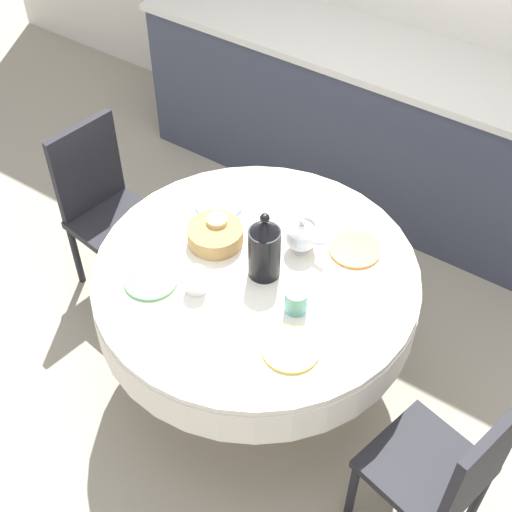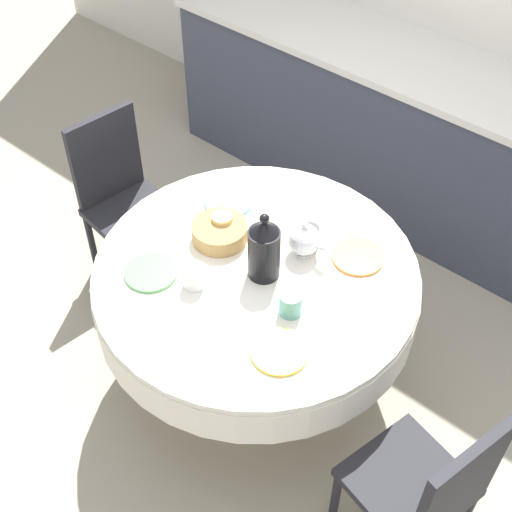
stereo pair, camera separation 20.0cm
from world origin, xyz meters
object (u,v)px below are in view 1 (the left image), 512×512
(coffee_carafe, at_px, (264,249))
(teapot, at_px, (302,236))
(chair_left, at_px, (447,471))
(chair_right, at_px, (105,203))

(coffee_carafe, distance_m, teapot, 0.21)
(chair_left, height_order, chair_right, same)
(chair_left, xyz_separation_m, chair_right, (-2.00, 0.39, 0.00))
(coffee_carafe, relative_size, teapot, 1.75)
(coffee_carafe, bearing_deg, teapot, 74.27)
(chair_left, relative_size, coffee_carafe, 2.86)
(chair_left, distance_m, teapot, 1.06)
(chair_left, xyz_separation_m, teapot, (-0.90, 0.44, 0.33))
(chair_right, distance_m, teapot, 1.15)
(coffee_carafe, xyz_separation_m, teapot, (0.05, 0.19, -0.06))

